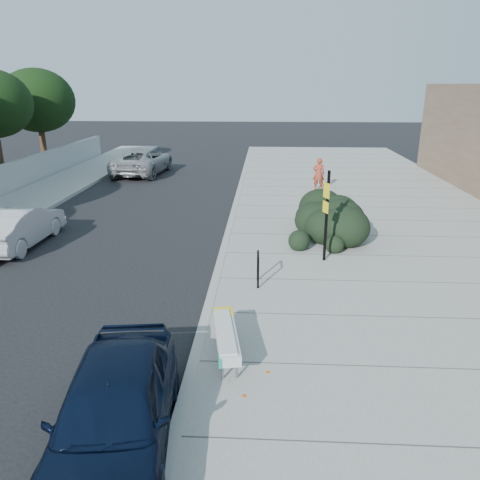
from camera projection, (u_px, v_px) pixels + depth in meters
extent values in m
plane|color=black|center=(207.00, 318.00, 10.78)|extent=(120.00, 120.00, 0.00)
cube|color=gray|center=(397.00, 247.00, 15.20)|extent=(11.20, 50.00, 0.15)
cube|color=#9E9E99|center=(225.00, 244.00, 15.49)|extent=(0.22, 50.00, 0.17)
cylinder|color=#332114|center=(1.00, 164.00, 24.31)|extent=(0.36, 0.36, 2.40)
cylinder|color=#332114|center=(44.00, 151.00, 29.05)|extent=(0.36, 0.36, 2.40)
ellipsoid|color=black|center=(37.00, 100.00, 28.10)|extent=(4.40, 4.40, 3.74)
cylinder|color=gray|center=(223.00, 370.00, 8.24)|extent=(0.04, 0.04, 0.36)
cylinder|color=gray|center=(237.00, 369.00, 8.27)|extent=(0.04, 0.04, 0.36)
cylinder|color=gray|center=(217.00, 329.00, 9.60)|extent=(0.04, 0.04, 0.36)
cylinder|color=gray|center=(229.00, 329.00, 9.63)|extent=(0.04, 0.04, 0.36)
cylinder|color=gray|center=(220.00, 341.00, 8.87)|extent=(0.27, 1.43, 0.03)
cylinder|color=gray|center=(233.00, 340.00, 8.90)|extent=(0.27, 1.43, 0.03)
cube|color=#B2B2B2|center=(226.00, 335.00, 8.85)|extent=(0.69, 1.94, 0.20)
cube|color=yellow|center=(223.00, 311.00, 9.52)|extent=(0.45, 0.44, 0.02)
cube|color=teal|center=(220.00, 361.00, 8.02)|extent=(0.09, 0.22, 0.18)
cylinder|color=black|center=(258.00, 273.00, 11.87)|extent=(0.05, 0.05, 0.82)
cylinder|color=black|center=(258.00, 265.00, 12.37)|extent=(0.05, 0.05, 0.82)
cylinder|color=black|center=(258.00, 254.00, 11.99)|extent=(0.07, 0.53, 0.05)
cube|color=black|center=(326.00, 217.00, 13.47)|extent=(0.08, 0.08, 2.68)
cube|color=yellow|center=(326.00, 190.00, 13.21)|extent=(0.14, 0.29, 0.43)
cube|color=yellow|center=(325.00, 207.00, 13.37)|extent=(0.13, 0.27, 0.33)
ellipsoid|color=black|center=(322.00, 213.00, 16.13)|extent=(2.21, 4.06, 1.48)
imported|color=black|center=(114.00, 411.00, 6.64)|extent=(2.15, 4.30, 1.41)
imported|color=silver|center=(19.00, 226.00, 15.43)|extent=(1.46, 4.04, 1.33)
imported|color=#95979A|center=(143.00, 161.00, 27.85)|extent=(2.90, 5.64, 1.52)
imported|color=maroon|center=(319.00, 174.00, 22.98)|extent=(0.60, 0.41, 1.57)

